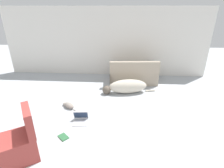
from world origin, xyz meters
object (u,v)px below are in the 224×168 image
(dog, at_px, (126,87))
(cat, at_px, (69,105))
(couch, at_px, (133,74))
(side_chair, at_px, (18,144))
(laptop_open, at_px, (81,118))
(book_green, at_px, (63,137))

(dog, relative_size, cat, 3.81)
(couch, distance_m, side_chair, 4.21)
(laptop_open, xyz_separation_m, book_green, (-0.23, -0.59, -0.06))
(dog, bearing_deg, side_chair, 44.71)
(couch, xyz_separation_m, laptop_open, (-1.32, -2.47, -0.20))
(couch, distance_m, laptop_open, 2.81)
(couch, distance_m, book_green, 3.45)
(couch, relative_size, cat, 3.86)
(cat, bearing_deg, dog, -113.19)
(dog, xyz_separation_m, cat, (-1.55, -1.00, -0.14))
(couch, bearing_deg, dog, 70.86)
(cat, xyz_separation_m, laptop_open, (0.46, -0.57, 0.01))
(cat, distance_m, book_green, 1.19)
(cat, distance_m, side_chair, 1.78)
(dog, height_order, book_green, dog)
(couch, xyz_separation_m, side_chair, (-2.13, -3.64, 0.03))
(dog, distance_m, side_chair, 3.33)
(couch, height_order, book_green, couch)
(dog, relative_size, side_chair, 1.75)
(dog, xyz_separation_m, book_green, (-1.32, -2.16, -0.20))
(book_green, bearing_deg, dog, 58.61)
(cat, bearing_deg, book_green, 135.28)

